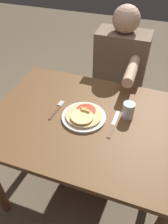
# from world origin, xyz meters

# --- Properties ---
(ground_plane) EXTENTS (8.00, 8.00, 0.00)m
(ground_plane) POSITION_xyz_m (0.00, 0.00, 0.00)
(ground_plane) COLOR brown
(dining_table) EXTENTS (1.11, 0.82, 0.76)m
(dining_table) POSITION_xyz_m (0.00, 0.00, 0.64)
(dining_table) COLOR brown
(dining_table) RESTS_ON ground_plane
(plate) EXTENTS (0.25, 0.25, 0.01)m
(plate) POSITION_xyz_m (-0.01, 0.00, 0.76)
(plate) COLOR silver
(plate) RESTS_ON dining_table
(pizza) EXTENTS (0.21, 0.21, 0.04)m
(pizza) POSITION_xyz_m (-0.01, 0.00, 0.78)
(pizza) COLOR #DBBC7A
(pizza) RESTS_ON plate
(fork) EXTENTS (0.03, 0.18, 0.00)m
(fork) POSITION_xyz_m (-0.19, 0.02, 0.76)
(fork) COLOR brown
(fork) RESTS_ON dining_table
(knife) EXTENTS (0.03, 0.22, 0.00)m
(knife) POSITION_xyz_m (0.16, 0.00, 0.76)
(knife) COLOR brown
(knife) RESTS_ON dining_table
(drinking_glass) EXTENTS (0.07, 0.07, 0.10)m
(drinking_glass) POSITION_xyz_m (0.22, 0.09, 0.81)
(drinking_glass) COLOR silver
(drinking_glass) RESTS_ON dining_table
(person_diner) EXTENTS (0.39, 0.52, 1.19)m
(person_diner) POSITION_xyz_m (0.06, 0.66, 0.69)
(person_diner) COLOR #2D2D38
(person_diner) RESTS_ON ground_plane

